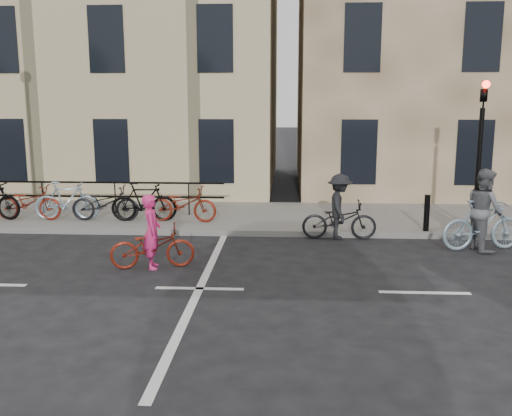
# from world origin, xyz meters

# --- Properties ---
(ground) EXTENTS (120.00, 120.00, 0.00)m
(ground) POSITION_xyz_m (0.00, 0.00, 0.00)
(ground) COLOR black
(ground) RESTS_ON ground
(sidewalk) EXTENTS (46.00, 4.00, 0.15)m
(sidewalk) POSITION_xyz_m (-4.00, 6.00, 0.07)
(sidewalk) COLOR slate
(sidewalk) RESTS_ON ground
(building_east) EXTENTS (14.00, 10.00, 12.00)m
(building_east) POSITION_xyz_m (9.00, 13.00, 6.15)
(building_east) COLOR #857150
(building_east) RESTS_ON sidewalk
(building_west) EXTENTS (20.00, 10.00, 10.00)m
(building_west) POSITION_xyz_m (-9.00, 13.00, 5.15)
(building_west) COLOR #CCBD8A
(building_west) RESTS_ON sidewalk
(traffic_light) EXTENTS (0.18, 0.30, 3.90)m
(traffic_light) POSITION_xyz_m (6.20, 4.34, 2.45)
(traffic_light) COLOR black
(traffic_light) RESTS_ON sidewalk
(bollard_east) EXTENTS (0.14, 0.14, 0.90)m
(bollard_east) POSITION_xyz_m (5.00, 4.25, 0.60)
(bollard_east) COLOR black
(bollard_east) RESTS_ON sidewalk
(parked_bikes) EXTENTS (8.30, 1.23, 1.05)m
(parked_bikes) POSITION_xyz_m (-4.35, 5.04, 0.64)
(parked_bikes) COLOR black
(parked_bikes) RESTS_ON sidewalk
(cyclist_pink) EXTENTS (1.78, 0.95, 1.50)m
(cyclist_pink) POSITION_xyz_m (-1.14, 1.25, 0.52)
(cyclist_pink) COLOR maroon
(cyclist_pink) RESTS_ON ground
(cyclist_grey) EXTENTS (1.99, 1.03, 1.85)m
(cyclist_grey) POSITION_xyz_m (5.96, 3.04, 0.75)
(cyclist_grey) COLOR #859EAE
(cyclist_grey) RESTS_ON ground
(cyclist_dark) EXTENTS (1.80, 1.04, 1.60)m
(cyclist_dark) POSITION_xyz_m (2.83, 3.90, 0.63)
(cyclist_dark) COLOR black
(cyclist_dark) RESTS_ON ground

